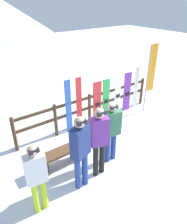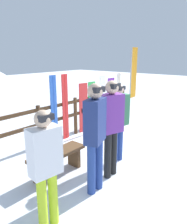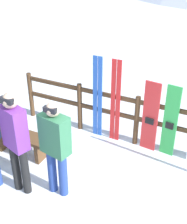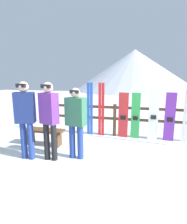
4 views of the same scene
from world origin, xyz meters
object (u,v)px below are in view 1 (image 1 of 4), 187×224
(snowboard_purple, at_px, (127,92))
(ski_pair_white, at_px, (136,88))
(person_white, at_px, (36,175))
(snowboard_red, at_px, (97,102))
(ski_pair_red, at_px, (79,104))
(ski_pair_blue, at_px, (68,107))
(snowboard_white, at_px, (118,94))
(person_purple, at_px, (99,137))
(rental_flag, at_px, (150,72))
(person_navy, at_px, (81,148))
(person_plaid_green, at_px, (111,129))
(snowboard_green, at_px, (106,99))
(bench, at_px, (60,155))

(snowboard_purple, relative_size, ski_pair_white, 0.92)
(person_white, bearing_deg, snowboard_red, 34.80)
(ski_pair_red, bearing_deg, ski_pair_white, -0.00)
(ski_pair_blue, distance_m, snowboard_white, 2.01)
(person_purple, bearing_deg, snowboard_purple, 35.10)
(person_white, height_order, snowboard_purple, person_white)
(person_purple, bearing_deg, ski_pair_red, 68.86)
(ski_pair_red, height_order, rental_flag, rental_flag)
(person_navy, relative_size, person_white, 1.13)
(ski_pair_blue, bearing_deg, snowboard_purple, -0.08)
(snowboard_purple, bearing_deg, person_plaid_green, -142.27)
(snowboard_green, height_order, rental_flag, rental_flag)
(person_plaid_green, distance_m, person_purple, 0.61)
(snowboard_white, distance_m, snowboard_purple, 0.47)
(person_plaid_green, height_order, rental_flag, rental_flag)
(person_plaid_green, height_order, snowboard_purple, person_plaid_green)
(person_navy, height_order, person_purple, person_navy)
(snowboard_green, relative_size, ski_pair_white, 0.91)
(person_navy, distance_m, snowboard_white, 3.63)
(person_white, distance_m, snowboard_red, 3.73)
(person_plaid_green, xyz_separation_m, snowboard_green, (1.32, 1.79, -0.25))
(ski_pair_red, distance_m, snowboard_red, 0.73)
(ski_pair_blue, bearing_deg, ski_pair_white, -0.00)
(snowboard_red, xyz_separation_m, snowboard_green, (0.38, 0.00, 0.00))
(person_navy, relative_size, ski_pair_blue, 1.04)
(bench, distance_m, snowboard_red, 2.47)
(person_white, xyz_separation_m, rental_flag, (5.05, 1.68, 0.54))
(ski_pair_blue, xyz_separation_m, snowboard_purple, (2.47, -0.00, -0.14))
(ski_pair_red, relative_size, snowboard_purple, 1.18)
(person_navy, relative_size, snowboard_red, 1.26)
(person_navy, xyz_separation_m, snowboard_red, (2.04, 2.09, -0.35))
(ski_pair_white, bearing_deg, person_purple, -148.76)
(person_white, distance_m, person_purple, 1.57)
(ski_pair_white, bearing_deg, snowboard_green, -179.86)
(snowboard_red, relative_size, snowboard_white, 0.91)
(rental_flag, bearing_deg, ski_pair_blue, 171.72)
(person_white, distance_m, rental_flag, 5.35)
(bench, xyz_separation_m, person_purple, (0.61, -0.78, 0.73))
(snowboard_green, bearing_deg, snowboard_white, 0.01)
(snowboard_red, bearing_deg, rental_flag, -12.62)
(person_purple, xyz_separation_m, ski_pair_white, (3.32, 2.02, -0.27))
(person_plaid_green, height_order, snowboard_white, person_plaid_green)
(ski_pair_blue, distance_m, snowboard_red, 1.11)
(snowboard_green, distance_m, snowboard_white, 0.54)
(ski_pair_white, distance_m, rental_flag, 0.83)
(person_navy, height_order, snowboard_purple, person_navy)
(person_navy, relative_size, snowboard_green, 1.26)
(bench, relative_size, snowboard_white, 0.73)
(snowboard_white, relative_size, rental_flag, 0.65)
(bench, height_order, ski_pair_white, ski_pair_white)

